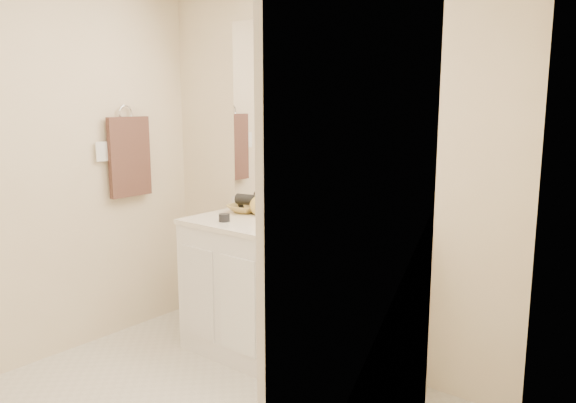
# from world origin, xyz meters

# --- Properties ---
(wall_back) EXTENTS (2.60, 0.02, 2.40)m
(wall_back) POSITION_xyz_m (0.00, 1.30, 1.20)
(wall_back) COLOR #FDEAC6
(wall_back) RESTS_ON floor
(wall_left) EXTENTS (0.02, 2.60, 2.40)m
(wall_left) POSITION_xyz_m (-1.30, 0.00, 1.20)
(wall_left) COLOR #FDEAC6
(wall_left) RESTS_ON floor
(wall_right) EXTENTS (0.02, 2.60, 2.40)m
(wall_right) POSITION_xyz_m (1.30, 0.00, 1.20)
(wall_right) COLOR #FDEAC6
(wall_right) RESTS_ON floor
(vanity_cabinet) EXTENTS (1.50, 0.55, 0.85)m
(vanity_cabinet) POSITION_xyz_m (0.00, 1.02, 0.42)
(vanity_cabinet) COLOR white
(vanity_cabinet) RESTS_ON floor
(countertop) EXTENTS (1.52, 0.57, 0.03)m
(countertop) POSITION_xyz_m (0.00, 1.02, 0.86)
(countertop) COLOR white
(countertop) RESTS_ON vanity_cabinet
(backsplash) EXTENTS (1.52, 0.03, 0.08)m
(backsplash) POSITION_xyz_m (0.00, 1.29, 0.92)
(backsplash) COLOR white
(backsplash) RESTS_ON countertop
(sink_basin) EXTENTS (0.37, 0.37, 0.02)m
(sink_basin) POSITION_xyz_m (0.00, 1.00, 0.87)
(sink_basin) COLOR beige
(sink_basin) RESTS_ON countertop
(faucet) EXTENTS (0.02, 0.02, 0.11)m
(faucet) POSITION_xyz_m (0.00, 1.18, 0.94)
(faucet) COLOR silver
(faucet) RESTS_ON countertop
(mirror) EXTENTS (1.48, 0.01, 1.20)m
(mirror) POSITION_xyz_m (0.00, 1.29, 1.56)
(mirror) COLOR white
(mirror) RESTS_ON wall_back
(blue_mug) EXTENTS (0.10, 0.10, 0.11)m
(blue_mug) POSITION_xyz_m (-0.12, 1.18, 0.93)
(blue_mug) COLOR #271597
(blue_mug) RESTS_ON countertop
(tan_cup) EXTENTS (0.07, 0.07, 0.10)m
(tan_cup) POSITION_xyz_m (0.12, 1.09, 0.93)
(tan_cup) COLOR beige
(tan_cup) RESTS_ON countertop
(toothbrush) EXTENTS (0.02, 0.04, 0.22)m
(toothbrush) POSITION_xyz_m (0.13, 1.09, 1.03)
(toothbrush) COLOR #FF43B3
(toothbrush) RESTS_ON tan_cup
(mouthwash_bottle) EXTENTS (0.08, 0.08, 0.20)m
(mouthwash_bottle) POSITION_xyz_m (0.29, 1.07, 0.98)
(mouthwash_bottle) COLOR #0C8296
(mouthwash_bottle) RESTS_ON countertop
(clear_pump_bottle) EXTENTS (0.07, 0.07, 0.17)m
(clear_pump_bottle) POSITION_xyz_m (0.61, 1.17, 0.96)
(clear_pump_bottle) COLOR silver
(clear_pump_bottle) RESTS_ON countertop
(soap_dish) EXTENTS (0.13, 0.11, 0.01)m
(soap_dish) POSITION_xyz_m (0.42, 0.95, 0.89)
(soap_dish) COLOR white
(soap_dish) RESTS_ON countertop
(green_soap) EXTENTS (0.08, 0.07, 0.03)m
(green_soap) POSITION_xyz_m (0.42, 0.95, 0.90)
(green_soap) COLOR #A8C630
(green_soap) RESTS_ON soap_dish
(orange_comb) EXTENTS (0.14, 0.06, 0.01)m
(orange_comb) POSITION_xyz_m (0.17, 0.85, 0.88)
(orange_comb) COLOR #EB5418
(orange_comb) RESTS_ON countertop
(dark_jar) EXTENTS (0.08, 0.08, 0.05)m
(dark_jar) POSITION_xyz_m (-0.46, 0.90, 0.90)
(dark_jar) COLOR black
(dark_jar) RESTS_ON countertop
(soap_bottle_white) EXTENTS (0.10, 0.10, 0.20)m
(soap_bottle_white) POSITION_xyz_m (-0.23, 1.24, 0.98)
(soap_bottle_white) COLOR white
(soap_bottle_white) RESTS_ON countertop
(soap_bottle_cream) EXTENTS (0.08, 0.08, 0.17)m
(soap_bottle_cream) POSITION_xyz_m (-0.34, 1.18, 0.97)
(soap_bottle_cream) COLOR #EDECC1
(soap_bottle_cream) RESTS_ON countertop
(soap_bottle_yellow) EXTENTS (0.18, 0.18, 0.18)m
(soap_bottle_yellow) POSITION_xyz_m (-0.42, 1.20, 0.97)
(soap_bottle_yellow) COLOR #E1BB57
(soap_bottle_yellow) RESTS_ON countertop
(wicker_basket) EXTENTS (0.22, 0.22, 0.05)m
(wicker_basket) POSITION_xyz_m (-0.56, 1.20, 0.91)
(wicker_basket) COLOR #B29047
(wicker_basket) RESTS_ON countertop
(hair_dryer) EXTENTS (0.16, 0.10, 0.07)m
(hair_dryer) POSITION_xyz_m (-0.54, 1.20, 0.97)
(hair_dryer) COLOR black
(hair_dryer) RESTS_ON wicker_basket
(towel_ring) EXTENTS (0.01, 0.11, 0.11)m
(towel_ring) POSITION_xyz_m (-1.27, 0.77, 1.55)
(towel_ring) COLOR silver
(towel_ring) RESTS_ON wall_left
(hand_towel) EXTENTS (0.04, 0.32, 0.55)m
(hand_towel) POSITION_xyz_m (-1.25, 0.77, 1.25)
(hand_towel) COLOR #321F1B
(hand_towel) RESTS_ON towel_ring
(switch_plate) EXTENTS (0.01, 0.08, 0.13)m
(switch_plate) POSITION_xyz_m (-1.27, 0.57, 1.30)
(switch_plate) COLOR white
(switch_plate) RESTS_ON wall_left
(door) EXTENTS (0.02, 0.82, 2.00)m
(door) POSITION_xyz_m (1.29, -0.30, 1.00)
(door) COLOR white
(door) RESTS_ON floor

